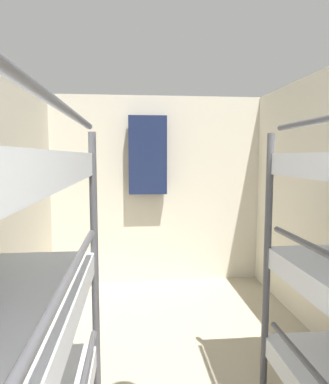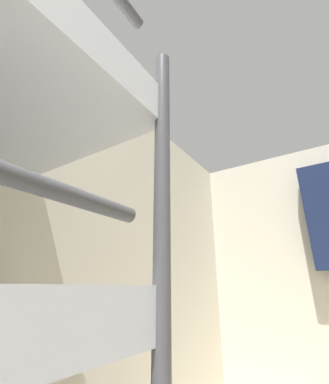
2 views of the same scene
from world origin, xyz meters
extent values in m
cube|color=beige|center=(0.00, 4.61, 1.13)|extent=(2.63, 0.06, 2.25)
cylinder|color=#4C4C51|center=(-0.53, 2.46, 0.84)|extent=(0.04, 0.04, 1.68)
cylinder|color=#4C4C51|center=(-0.53, 1.52, 1.12)|extent=(0.03, 1.64, 0.03)
cylinder|color=#4C4C51|center=(-0.53, 1.52, 1.70)|extent=(0.03, 1.64, 0.03)
cylinder|color=#4C4C51|center=(0.53, 2.46, 0.84)|extent=(0.04, 0.04, 1.68)
cube|color=#192347|center=(-0.12, 4.46, 1.55)|extent=(0.44, 0.12, 0.90)
camera|label=1|loc=(-0.30, 0.47, 1.54)|focal=32.00mm
camera|label=2|loc=(-0.17, 1.94, 0.98)|focal=24.00mm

